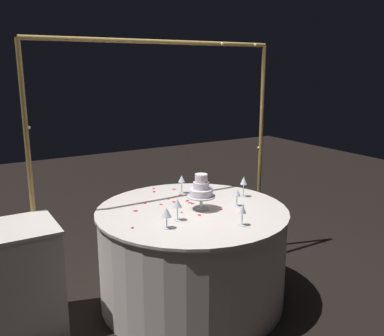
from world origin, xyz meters
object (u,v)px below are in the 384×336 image
Objects in this scene: tiered_cake at (201,190)px; wine_glass_2 at (237,194)px; wine_glass_5 at (182,180)px; wine_glass_3 at (167,213)px; cake_knife at (202,188)px; wine_glass_0 at (177,204)px; wine_glass_4 at (242,210)px; decorative_arch at (162,125)px; wine_glass_1 at (244,182)px; side_table at (21,280)px; main_table at (192,254)px.

tiered_cake reaches higher than wine_glass_2.
tiered_cake is 1.76× the size of wine_glass_5.
wine_glass_3 reaches higher than cake_knife.
wine_glass_4 is at bearing -43.41° from wine_glass_0.
decorative_arch is 9.03× the size of cake_knife.
decorative_arch is at bearing 140.71° from wine_glass_1.
wine_glass_0 is 0.66× the size of cake_knife.
tiered_cake reaches higher than cake_knife.
wine_glass_0 is at bearing -20.26° from side_table.
wine_glass_2 is (0.34, -0.61, -0.50)m from decorative_arch.
tiered_cake is at bearing 98.04° from wine_glass_4.
decorative_arch is at bearing 64.72° from wine_glass_3.
wine_glass_4 reaches higher than cake_knife.
wine_glass_1 reaches higher than side_table.
wine_glass_5 is at bearing 53.29° from wine_glass_3.
wine_glass_1 reaches higher than wine_glass_4.
main_table is 0.69m from wine_glass_4.
wine_glass_4 is 0.88m from wine_glass_5.
wine_glass_0 is at bearing -143.97° from main_table.
tiered_cake is at bearing -169.56° from wine_glass_1.
wine_glass_5 is 0.65× the size of cake_knife.
decorative_arch reaches higher than wine_glass_0.
wine_glass_1 is at bearing -5.55° from side_table.
wine_glass_1 is at bearing 10.44° from tiered_cake.
wine_glass_1 is (1.77, -0.17, 0.49)m from side_table.
wine_glass_4 is (0.47, -0.22, 0.00)m from wine_glass_3.
wine_glass_3 reaches higher than side_table.
cake_knife is (0.59, 0.60, -0.12)m from wine_glass_0.
cake_knife is at bearing 49.74° from main_table.
wine_glass_3 is 1.01m from cake_knife.
wine_glass_5 is at bearing 79.79° from tiered_cake.
wine_glass_1 reaches higher than wine_glass_2.
side_table is 5.05× the size of wine_glass_4.
wine_glass_1 is (0.54, 0.05, 0.51)m from main_table.
wine_glass_0 is (-0.21, -0.16, 0.50)m from main_table.
wine_glass_2 is 0.94× the size of wine_glass_3.
wine_glass_5 is at bearing -171.26° from cake_knife.
decorative_arch is 12.59× the size of wine_glass_1.
tiered_cake is 0.59m from cake_knife.
tiered_cake is at bearing -11.33° from side_table.
wine_glass_4 reaches higher than wine_glass_2.
cake_knife is (0.73, 0.69, -0.10)m from wine_glass_3.
wine_glass_4 is at bearing -81.96° from tiered_cake.
side_table is (-1.24, 0.22, 0.02)m from main_table.
wine_glass_0 is at bearing -176.08° from wine_glass_2.
tiered_cake reaches higher than wine_glass_1.
wine_glass_5 reaches higher than wine_glass_2.
side_table is at bearing -172.31° from cake_knife.
decorative_arch is 0.96m from wine_glass_3.
wine_glass_4 reaches higher than side_table.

